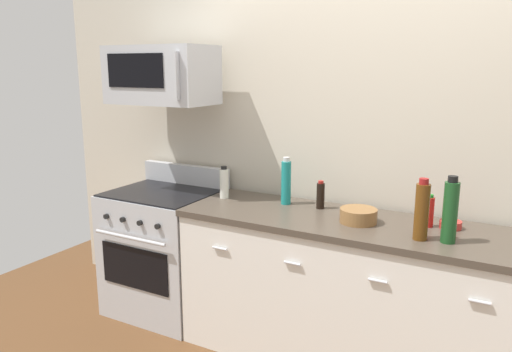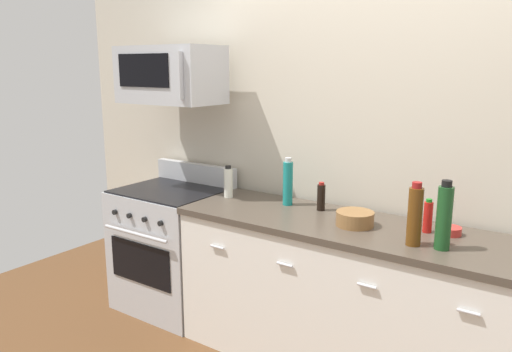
% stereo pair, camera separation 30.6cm
% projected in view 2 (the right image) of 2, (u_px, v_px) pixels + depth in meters
% --- Properties ---
extents(back_wall, '(5.21, 0.10, 2.70)m').
position_uv_depth(back_wall, '(380.00, 142.00, 3.10)').
color(back_wall, beige).
rests_on(back_wall, ground_plane).
extents(counter_unit, '(2.12, 0.66, 0.92)m').
position_uv_depth(counter_unit, '(347.00, 297.00, 2.97)').
color(counter_unit, silver).
rests_on(counter_unit, ground_plane).
extents(range_oven, '(0.76, 0.69, 1.07)m').
position_uv_depth(range_oven, '(173.00, 247.00, 3.76)').
color(range_oven, '#B7BABF').
rests_on(range_oven, ground_plane).
extents(microwave, '(0.74, 0.44, 0.40)m').
position_uv_depth(microwave, '(170.00, 75.00, 3.52)').
color(microwave, '#B7BABF').
extents(bottle_wine_amber, '(0.07, 0.07, 0.33)m').
position_uv_depth(bottle_wine_amber, '(415.00, 216.00, 2.50)').
color(bottle_wine_amber, '#59330F').
rests_on(bottle_wine_amber, countertop_slab).
extents(bottle_soy_sauce_dark, '(0.05, 0.05, 0.18)m').
position_uv_depth(bottle_soy_sauce_dark, '(321.00, 197.00, 3.12)').
color(bottle_soy_sauce_dark, black).
rests_on(bottle_soy_sauce_dark, countertop_slab).
extents(bottle_wine_green, '(0.08, 0.08, 0.35)m').
position_uv_depth(bottle_wine_green, '(444.00, 217.00, 2.44)').
color(bottle_wine_green, '#19471E').
rests_on(bottle_wine_green, countertop_slab).
extents(bottle_vinegar_white, '(0.06, 0.06, 0.22)m').
position_uv_depth(bottle_vinegar_white, '(228.00, 182.00, 3.43)').
color(bottle_vinegar_white, silver).
rests_on(bottle_vinegar_white, countertop_slab).
extents(bottle_hot_sauce_red, '(0.05, 0.05, 0.19)m').
position_uv_depth(bottle_hot_sauce_red, '(428.00, 217.00, 2.71)').
color(bottle_hot_sauce_red, '#B21914').
rests_on(bottle_hot_sauce_red, countertop_slab).
extents(bottle_sparkling_teal, '(0.06, 0.06, 0.31)m').
position_uv_depth(bottle_sparkling_teal, '(288.00, 183.00, 3.23)').
color(bottle_sparkling_teal, '#197F7A').
rests_on(bottle_sparkling_teal, countertop_slab).
extents(bowl_wooden_salad, '(0.22, 0.22, 0.08)m').
position_uv_depth(bowl_wooden_salad, '(355.00, 218.00, 2.83)').
color(bowl_wooden_salad, brown).
rests_on(bowl_wooden_salad, countertop_slab).
extents(bowl_red_small, '(0.12, 0.12, 0.04)m').
position_uv_depth(bowl_red_small, '(450.00, 230.00, 2.68)').
color(bowl_red_small, '#B72D28').
rests_on(bowl_red_small, countertop_slab).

